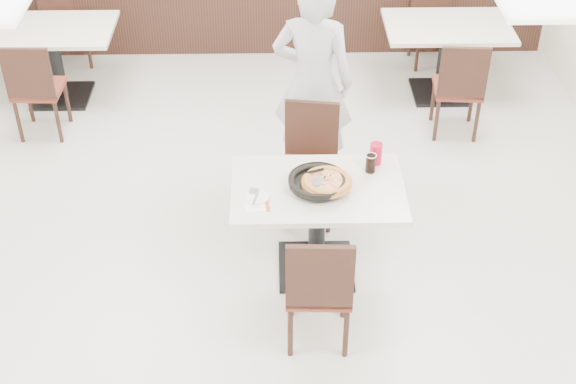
{
  "coord_description": "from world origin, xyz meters",
  "views": [
    {
      "loc": [
        0.04,
        -4.5,
        4.03
      ],
      "look_at": [
        0.12,
        -0.3,
        0.9
      ],
      "focal_mm": 50.0,
      "sensor_mm": 36.0,
      "label": 1
    }
  ],
  "objects_px": {
    "side_plate": "(257,197)",
    "bg_chair_left_near": "(38,87)",
    "chair_near": "(319,283)",
    "pizza": "(327,183)",
    "bg_table_right": "(444,60)",
    "pizza_pan": "(318,184)",
    "bg_chair_right_near": "(458,86)",
    "main_table": "(317,229)",
    "diner_person": "(313,83)",
    "cola_glass": "(371,164)",
    "bg_table_left": "(57,64)",
    "red_cup": "(376,154)",
    "bg_chair_left_far": "(64,23)",
    "bg_chair_right_far": "(433,21)",
    "chair_far": "(309,167)"
  },
  "relations": [
    {
      "from": "main_table",
      "to": "pizza_pan",
      "type": "height_order",
      "value": "pizza_pan"
    },
    {
      "from": "pizza",
      "to": "bg_chair_left_near",
      "type": "height_order",
      "value": "bg_chair_left_near"
    },
    {
      "from": "chair_far",
      "to": "pizza",
      "type": "bearing_deg",
      "value": 106.46
    },
    {
      "from": "pizza",
      "to": "bg_chair_left_far",
      "type": "bearing_deg",
      "value": 127.24
    },
    {
      "from": "bg_table_left",
      "to": "bg_chair_right_far",
      "type": "xyz_separation_m",
      "value": [
        3.78,
        0.67,
        0.1
      ]
    },
    {
      "from": "side_plate",
      "to": "diner_person",
      "type": "height_order",
      "value": "diner_person"
    },
    {
      "from": "chair_far",
      "to": "bg_table_right",
      "type": "bearing_deg",
      "value": -117.16
    },
    {
      "from": "chair_far",
      "to": "side_plate",
      "type": "height_order",
      "value": "chair_far"
    },
    {
      "from": "cola_glass",
      "to": "diner_person",
      "type": "height_order",
      "value": "diner_person"
    },
    {
      "from": "side_plate",
      "to": "bg_chair_left_near",
      "type": "relative_size",
      "value": 0.18
    },
    {
      "from": "chair_near",
      "to": "side_plate",
      "type": "xyz_separation_m",
      "value": [
        -0.4,
        0.56,
        0.28
      ]
    },
    {
      "from": "main_table",
      "to": "bg_table_left",
      "type": "bearing_deg",
      "value": 132.97
    },
    {
      "from": "chair_far",
      "to": "bg_chair_left_near",
      "type": "bearing_deg",
      "value": -20.3
    },
    {
      "from": "main_table",
      "to": "diner_person",
      "type": "relative_size",
      "value": 0.66
    },
    {
      "from": "pizza",
      "to": "bg_table_right",
      "type": "bearing_deg",
      "value": 63.36
    },
    {
      "from": "main_table",
      "to": "diner_person",
      "type": "bearing_deg",
      "value": 89.23
    },
    {
      "from": "red_cup",
      "to": "bg_table_right",
      "type": "xyz_separation_m",
      "value": [
        0.95,
        2.3,
        -0.45
      ]
    },
    {
      "from": "chair_far",
      "to": "bg_table_right",
      "type": "distance_m",
      "value": 2.41
    },
    {
      "from": "chair_far",
      "to": "bg_chair_right_far",
      "type": "height_order",
      "value": "same"
    },
    {
      "from": "bg_chair_right_far",
      "to": "bg_chair_left_near",
      "type": "bearing_deg",
      "value": 15.47
    },
    {
      "from": "cola_glass",
      "to": "bg_chair_left_far",
      "type": "xyz_separation_m",
      "value": [
        -2.85,
        3.12,
        -0.34
      ]
    },
    {
      "from": "side_plate",
      "to": "bg_chair_left_near",
      "type": "height_order",
      "value": "bg_chair_left_near"
    },
    {
      "from": "main_table",
      "to": "pizza",
      "type": "height_order",
      "value": "pizza"
    },
    {
      "from": "diner_person",
      "to": "bg_table_right",
      "type": "xyz_separation_m",
      "value": [
        1.36,
        1.39,
        -0.53
      ]
    },
    {
      "from": "bg_table_right",
      "to": "main_table",
      "type": "bearing_deg",
      "value": -117.93
    },
    {
      "from": "bg_table_right",
      "to": "bg_chair_right_far",
      "type": "relative_size",
      "value": 1.26
    },
    {
      "from": "cola_glass",
      "to": "red_cup",
      "type": "relative_size",
      "value": 0.81
    },
    {
      "from": "bg_chair_right_near",
      "to": "chair_far",
      "type": "bearing_deg",
      "value": -133.66
    },
    {
      "from": "chair_far",
      "to": "pizza_pan",
      "type": "bearing_deg",
      "value": 101.25
    },
    {
      "from": "chair_near",
      "to": "side_plate",
      "type": "height_order",
      "value": "chair_near"
    },
    {
      "from": "main_table",
      "to": "chair_near",
      "type": "height_order",
      "value": "chair_near"
    },
    {
      "from": "pizza",
      "to": "diner_person",
      "type": "height_order",
      "value": "diner_person"
    },
    {
      "from": "cola_glass",
      "to": "red_cup",
      "type": "distance_m",
      "value": 0.12
    },
    {
      "from": "pizza_pan",
      "to": "bg_chair_right_near",
      "type": "xyz_separation_m",
      "value": [
        1.37,
        1.91,
        -0.32
      ]
    },
    {
      "from": "pizza_pan",
      "to": "bg_table_left",
      "type": "relative_size",
      "value": 0.33
    },
    {
      "from": "side_plate",
      "to": "red_cup",
      "type": "relative_size",
      "value": 1.04
    },
    {
      "from": "pizza_pan",
      "to": "diner_person",
      "type": "distance_m",
      "value": 1.22
    },
    {
      "from": "cola_glass",
      "to": "diner_person",
      "type": "xyz_separation_m",
      "value": [
        -0.36,
        1.02,
        0.09
      ]
    },
    {
      "from": "bg_chair_right_near",
      "to": "main_table",
      "type": "bearing_deg",
      "value": -121.45
    },
    {
      "from": "bg_chair_right_near",
      "to": "bg_table_right",
      "type": "bearing_deg",
      "value": 93.99
    },
    {
      "from": "cola_glass",
      "to": "bg_table_left",
      "type": "distance_m",
      "value": 3.72
    },
    {
      "from": "main_table",
      "to": "chair_near",
      "type": "bearing_deg",
      "value": -91.88
    },
    {
      "from": "bg_chair_left_far",
      "to": "bg_chair_right_near",
      "type": "relative_size",
      "value": 1.0
    },
    {
      "from": "pizza",
      "to": "bg_chair_right_near",
      "type": "xyz_separation_m",
      "value": [
        1.31,
        1.93,
        -0.34
      ]
    },
    {
      "from": "red_cup",
      "to": "chair_near",
      "type": "bearing_deg",
      "value": -115.05
    },
    {
      "from": "pizza_pan",
      "to": "bg_table_right",
      "type": "xyz_separation_m",
      "value": [
        1.38,
        2.61,
        -0.42
      ]
    },
    {
      "from": "pizza",
      "to": "side_plate",
      "type": "xyz_separation_m",
      "value": [
        -0.48,
        -0.09,
        -0.05
      ]
    },
    {
      "from": "chair_near",
      "to": "bg_chair_right_far",
      "type": "distance_m",
      "value": 4.18
    },
    {
      "from": "pizza_pan",
      "to": "bg_chair_right_near",
      "type": "distance_m",
      "value": 2.38
    },
    {
      "from": "bg_table_left",
      "to": "bg_table_right",
      "type": "height_order",
      "value": "same"
    }
  ]
}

